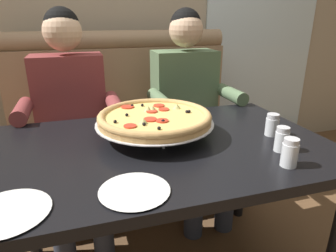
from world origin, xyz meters
TOP-DOWN VIEW (x-y plane):
  - booth_bench at (0.00, 0.90)m, footprint 1.60×0.78m
  - dining_table at (0.00, 0.00)m, footprint 1.37×0.86m
  - diner_left at (-0.36, 0.63)m, footprint 0.54×0.64m
  - diner_right at (0.36, 0.63)m, footprint 0.54×0.64m
  - pizza at (-0.01, 0.09)m, footprint 0.50×0.50m
  - shaker_oregano at (0.48, -0.05)m, footprint 0.06×0.06m
  - shaker_parmesan at (0.42, -0.20)m, footprint 0.05×0.05m
  - shaker_pepper_flakes at (0.36, -0.31)m, footprint 0.06×0.06m
  - plate_near_left at (-0.52, -0.32)m, footprint 0.23×0.23m
  - plate_near_right at (-0.18, -0.31)m, footprint 0.21×0.21m
  - patio_chair at (1.33, 2.31)m, footprint 0.43×0.43m

SIDE VIEW (x-z plane):
  - booth_bench at x=0.00m, z-range -0.17..0.96m
  - patio_chair at x=1.33m, z-range 0.09..0.95m
  - dining_table at x=0.00m, z-range 0.28..1.01m
  - diner_left at x=-0.36m, z-range 0.07..1.35m
  - diner_right at x=0.36m, z-range 0.07..1.35m
  - plate_near_left at x=-0.52m, z-range 0.73..0.75m
  - plate_near_right at x=-0.18m, z-range 0.73..0.75m
  - shaker_oregano at x=0.48m, z-range 0.73..0.82m
  - shaker_parmesan at x=0.42m, z-range 0.73..0.82m
  - shaker_pepper_flakes at x=0.36m, z-range 0.72..0.83m
  - pizza at x=-0.01m, z-range 0.76..0.88m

